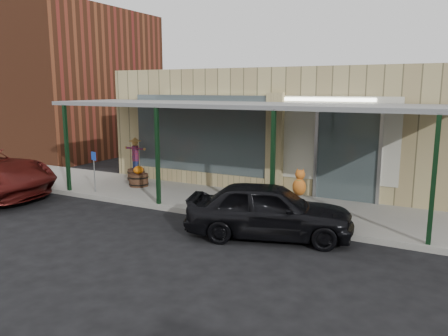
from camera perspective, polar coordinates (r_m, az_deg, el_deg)
The scene contains 9 objects.
ground at distance 10.54m, azimuth -7.51°, elevation -9.30°, with size 120.00×120.00×0.00m, color black.
sidewalk at distance 13.47m, azimuth 1.40°, elevation -4.50°, with size 40.00×3.20×0.15m, color gray.
storefront at distance 17.29m, azimuth 8.25°, elevation 5.49°, with size 12.00×6.25×4.20m.
awning at distance 13.00m, azimuth 1.38°, elevation 8.07°, with size 12.00×3.00×3.04m.
block_buildings_near at distance 17.67m, azimuth 15.80°, elevation 10.75°, with size 61.00×8.00×8.00m.
barrel_scarecrow at distance 16.58m, azimuth -11.45°, elevation 0.30°, with size 0.97×0.73×1.60m.
barrel_pumpkin at distance 15.56m, azimuth -11.08°, elevation -1.35°, with size 0.66×0.66×0.77m.
handicap_sign at distance 14.95m, azimuth -16.61°, elevation 0.23°, with size 0.27×0.10×1.34m.
parked_sedan at distance 10.51m, azimuth 5.93°, elevation -5.45°, with size 4.24×2.68×1.56m.
Camera 1 is at (5.82, -8.05, 3.54)m, focal length 35.00 mm.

